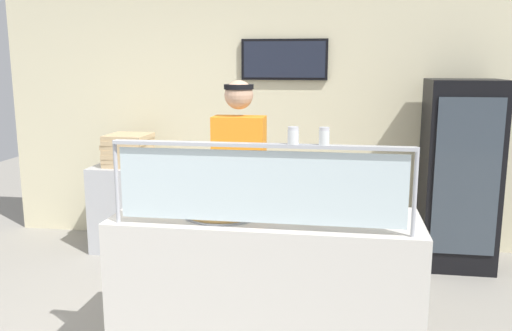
{
  "coord_description": "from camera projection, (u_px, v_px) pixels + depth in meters",
  "views": [
    {
      "loc": [
        1.39,
        -2.84,
        1.89
      ],
      "look_at": [
        0.88,
        0.37,
        1.26
      ],
      "focal_mm": 37.6,
      "sensor_mm": 36.0,
      "label": 1
    }
  ],
  "objects": [
    {
      "name": "pizza_server",
      "position": [
        214.0,
        209.0,
        3.33
      ],
      "size": [
        0.08,
        0.28,
        0.01
      ],
      "primitive_type": "cube",
      "rotation": [
        0.0,
        0.0,
        -0.02
      ],
      "color": "#ADAFB7",
      "rests_on": "pizza_tray"
    },
    {
      "name": "pepper_flake_shaker",
      "position": [
        324.0,
        137.0,
        2.9
      ],
      "size": [
        0.06,
        0.06,
        0.1
      ],
      "color": "white",
      "rests_on": "sneeze_guard"
    },
    {
      "name": "shop_rear_unit",
      "position": [
        298.0,
        114.0,
        5.5
      ],
      "size": [
        6.3,
        0.13,
        2.7
      ],
      "color": "beige",
      "rests_on": "ground"
    },
    {
      "name": "serving_counter",
      "position": [
        266.0,
        287.0,
        3.42
      ],
      "size": [
        1.9,
        0.68,
        0.95
      ],
      "primitive_type": "cube",
      "color": "silver",
      "rests_on": "ground"
    },
    {
      "name": "pizza_tray",
      "position": [
        222.0,
        212.0,
        3.35
      ],
      "size": [
        0.49,
        0.49,
        0.04
      ],
      "color": "#9EA0A8",
      "rests_on": "serving_counter"
    },
    {
      "name": "ground_plane",
      "position": [
        277.0,
        310.0,
        4.15
      ],
      "size": [
        12.0,
        12.0,
        0.0
      ],
      "primitive_type": "plane",
      "color": "gray",
      "rests_on": "ground"
    },
    {
      "name": "parmesan_shaker",
      "position": [
        293.0,
        137.0,
        2.92
      ],
      "size": [
        0.06,
        0.06,
        0.1
      ],
      "color": "white",
      "rests_on": "sneeze_guard"
    },
    {
      "name": "pizza_box_stack",
      "position": [
        128.0,
        150.0,
        5.35
      ],
      "size": [
        0.43,
        0.42,
        0.31
      ],
      "color": "tan",
      "rests_on": "prep_shelf"
    },
    {
      "name": "sneeze_guard",
      "position": [
        259.0,
        177.0,
        3.0
      ],
      "size": [
        1.72,
        0.06,
        0.5
      ],
      "color": "#B2B5BC",
      "rests_on": "serving_counter"
    },
    {
      "name": "drink_fridge",
      "position": [
        459.0,
        175.0,
        4.92
      ],
      "size": [
        0.65,
        0.61,
        1.74
      ],
      "color": "black",
      "rests_on": "ground"
    },
    {
      "name": "prep_shelf",
      "position": [
        131.0,
        207.0,
        5.46
      ],
      "size": [
        0.7,
        0.55,
        0.87
      ],
      "primitive_type": "cube",
      "color": "#B7BABF",
      "rests_on": "ground"
    },
    {
      "name": "worker_figure",
      "position": [
        240.0,
        183.0,
        3.98
      ],
      "size": [
        0.41,
        0.5,
        1.76
      ],
      "color": "#23232D",
      "rests_on": "ground"
    }
  ]
}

